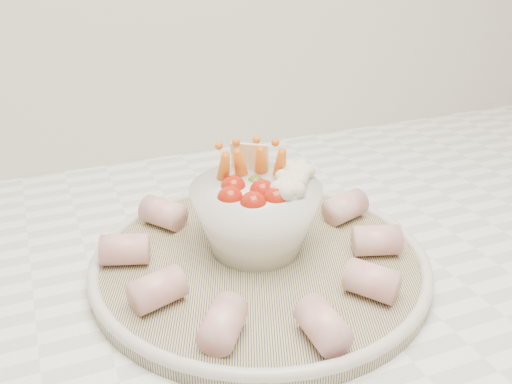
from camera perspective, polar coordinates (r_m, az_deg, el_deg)
name	(u,v)px	position (r m, az deg, el deg)	size (l,w,h in m)	color
serving_platter	(260,261)	(0.59, 0.40, -6.93)	(0.44, 0.44, 0.02)	navy
veggie_bowl	(257,213)	(0.58, 0.12, -2.11)	(0.13, 0.13, 0.11)	white
cured_meat_rolls	(259,244)	(0.58, 0.32, -5.27)	(0.30, 0.30, 0.03)	#C35960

